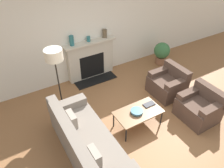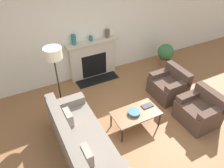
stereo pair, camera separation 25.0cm
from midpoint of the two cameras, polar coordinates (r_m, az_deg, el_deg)
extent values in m
plane|color=brown|center=(4.88, 5.93, -12.40)|extent=(18.00, 18.00, 0.00)
cube|color=silver|center=(5.95, -8.54, 14.24)|extent=(18.00, 0.06, 2.90)
cube|color=beige|center=(6.27, -6.77, 6.22)|extent=(1.35, 0.20, 1.06)
cube|color=black|center=(6.27, -6.34, 4.73)|extent=(0.74, 0.04, 0.69)
cube|color=black|center=(6.33, -5.36, 1.05)|extent=(1.21, 0.40, 0.02)
cube|color=beige|center=(5.98, -7.02, 10.70)|extent=(1.47, 0.28, 0.05)
cube|color=slate|center=(4.38, -7.54, -15.74)|extent=(0.83, 2.18, 0.44)
cube|color=slate|center=(4.01, -12.37, -13.78)|extent=(0.20, 2.18, 0.39)
cube|color=slate|center=(4.81, -12.71, -5.24)|extent=(0.77, 0.22, 0.18)
cube|color=gray|center=(3.79, -6.53, -18.26)|extent=(0.12, 0.32, 0.28)
cube|color=gray|center=(4.41, -12.09, -8.98)|extent=(0.12, 0.32, 0.28)
cube|color=#4C382D|center=(5.33, 20.22, -6.49)|extent=(0.74, 0.82, 0.45)
cube|color=#4C382D|center=(5.29, 23.15, -2.26)|extent=(0.18, 0.82, 0.31)
cube|color=#4C382D|center=(5.29, 18.39, -2.23)|extent=(0.66, 0.18, 0.13)
cube|color=#4C382D|center=(5.02, 23.54, -6.07)|extent=(0.66, 0.18, 0.13)
cube|color=#4C382D|center=(5.84, 12.82, -0.68)|extent=(0.74, 0.82, 0.45)
cube|color=#4C382D|center=(5.80, 15.46, 3.21)|extent=(0.18, 0.82, 0.31)
cube|color=#4C382D|center=(5.86, 11.17, 3.21)|extent=(0.66, 0.18, 0.13)
cube|color=#4C382D|center=(5.49, 15.39, 0.03)|extent=(0.66, 0.18, 0.13)
cube|color=brown|center=(4.73, 5.36, -7.37)|extent=(1.02, 0.57, 0.03)
cylinder|color=black|center=(4.56, 2.08, -13.20)|extent=(0.03, 0.03, 0.38)
cylinder|color=black|center=(4.97, 11.35, -8.74)|extent=(0.03, 0.03, 0.38)
cylinder|color=black|center=(4.84, -1.07, -9.40)|extent=(0.03, 0.03, 0.38)
cylinder|color=black|center=(5.23, 7.91, -5.54)|extent=(0.03, 0.03, 0.38)
cylinder|color=#38667A|center=(4.69, 4.94, -7.43)|extent=(0.09, 0.09, 0.02)
cylinder|color=#38667A|center=(4.67, 4.97, -7.14)|extent=(0.27, 0.27, 0.05)
cube|color=#38383D|center=(4.91, 8.22, -5.30)|extent=(0.26, 0.14, 0.02)
cylinder|color=black|center=(5.42, -13.77, -7.15)|extent=(0.29, 0.29, 0.03)
cylinder|color=black|center=(4.95, -14.99, -0.86)|extent=(0.03, 0.03, 1.46)
cylinder|color=silver|center=(4.52, -16.57, 7.31)|extent=(0.37, 0.37, 0.23)
cylinder|color=#28666B|center=(5.79, -11.75, 11.00)|extent=(0.12, 0.12, 0.27)
cylinder|color=#28666B|center=(5.96, -7.38, 11.59)|extent=(0.09, 0.09, 0.14)
cylinder|color=brown|center=(6.14, -3.14, 13.03)|extent=(0.12, 0.12, 0.23)
cylinder|color=brown|center=(7.20, 11.60, 6.16)|extent=(0.33, 0.33, 0.23)
sphere|color=#386B3D|center=(7.04, 11.93, 8.55)|extent=(0.50, 0.50, 0.50)
camera|label=1|loc=(0.12, -91.32, -0.98)|focal=35.00mm
camera|label=2|loc=(0.12, 88.68, 0.98)|focal=35.00mm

